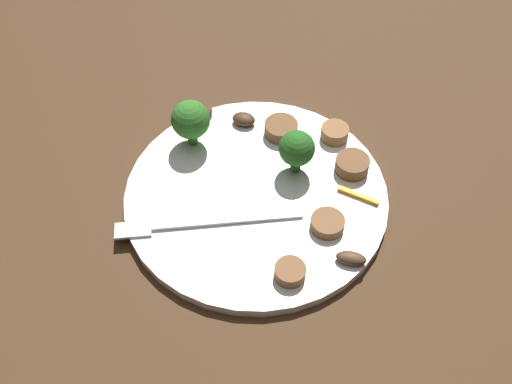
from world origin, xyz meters
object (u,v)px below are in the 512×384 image
Objects in this scene: sausage_slice_1 at (327,223)px; mushroom_2 at (202,114)px; sausage_slice_2 at (290,272)px; sausage_slice_0 at (281,129)px; plate at (256,195)px; mushroom_1 at (351,258)px; fork at (195,224)px; sausage_slice_3 at (335,133)px; mushroom_0 at (244,119)px; broccoli_floret_1 at (191,120)px; broccoli_floret_0 at (297,149)px; sausage_slice_4 at (352,165)px; pepper_strip_0 at (358,196)px.

mushroom_2 is (0.15, -0.13, -0.00)m from sausage_slice_1.
sausage_slice_0 is at bearing -81.01° from sausage_slice_2.
plate is 9.36× the size of mushroom_1.
sausage_slice_1 is at bearing 155.91° from plate.
fork is 0.15m from sausage_slice_0.
mushroom_0 is at bearing -4.52° from sausage_slice_3.
broccoli_floret_1 is 1.92× the size of mushroom_1.
plate is 8.92× the size of sausage_slice_3.
mushroom_0 is 0.90× the size of mushroom_1.
mushroom_1 is (-0.06, 0.10, -0.03)m from broccoli_floret_0.
broccoli_floret_0 reaches higher than sausage_slice_1.
fork is at bearing 42.72° from plate.
sausage_slice_1 is 0.04m from mushroom_1.
mushroom_2 is (0.07, -0.10, 0.01)m from plate.
fork is at bearing 32.07° from sausage_slice_4.
sausage_slice_4 is 0.18m from mushroom_2.
pepper_strip_0 is (-0.10, -0.01, 0.01)m from plate.
sausage_slice_0 reaches higher than mushroom_2.
mushroom_0 is (-0.05, -0.04, -0.03)m from broccoli_floret_1.
plate is 4.88× the size of broccoli_floret_1.
mushroom_2 is (0.17, -0.05, -0.00)m from sausage_slice_4.
sausage_slice_1 and mushroom_1 have the same top height.
sausage_slice_2 is at bearing 115.51° from plate.
broccoli_floret_0 is at bearing -150.51° from fork.
sausage_slice_4 is 1.32× the size of mushroom_2.
broccoli_floret_0 is 0.13m from sausage_slice_2.
plate is 0.10m from sausage_slice_4.
pepper_strip_0 is at bearing 164.04° from broccoli_floret_1.
mushroom_1 reaches higher than pepper_strip_0.
mushroom_1 is at bearing 98.66° from sausage_slice_3.
sausage_slice_2 is (-0.12, 0.15, -0.03)m from broccoli_floret_1.
fork is 5.12× the size of sausage_slice_4.
sausage_slice_4 reaches higher than sausage_slice_1.
plate is at bearing 127.25° from mushroom_2.
broccoli_floret_0 reaches higher than mushroom_1.
fork is 7.03× the size of mushroom_0.
sausage_slice_0 reaches higher than pepper_strip_0.
sausage_slice_2 is at bearing 93.30° from broccoli_floret_0.
sausage_slice_2 reaches higher than plate.
sausage_slice_3 reaches higher than mushroom_0.
sausage_slice_3 is (-0.04, -0.05, -0.02)m from broccoli_floret_0.
mushroom_2 is at bearing -8.31° from sausage_slice_0.
sausage_slice_1 is at bearing 118.47° from broccoli_floret_0.
mushroom_2 is (0.05, -0.00, -0.00)m from mushroom_0.
sausage_slice_2 is at bearing 110.72° from mushroom_0.
broccoli_floret_1 is (0.02, -0.11, 0.03)m from fork.
sausage_slice_1 is (-0.07, 0.03, 0.01)m from plate.
sausage_slice_0 is 0.09m from sausage_slice_4.
mushroom_1 is at bearing 127.20° from mushroom_0.
broccoli_floret_0 is 0.08m from sausage_slice_1.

